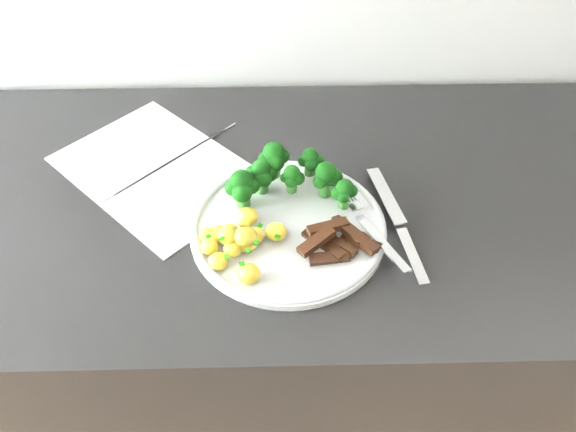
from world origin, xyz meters
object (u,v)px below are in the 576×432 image
counter (231,352)px  recipe_paper (158,170)px  beef_strips (339,240)px  plate (288,226)px  knife (403,236)px  fork (372,229)px  broccoli (284,174)px  potatoes (239,240)px

counter → recipe_paper: size_ratio=6.22×
beef_strips → plate: bearing=150.0°
knife → counter: bearing=162.0°
fork → plate: bearing=171.3°
recipe_paper → beef_strips: 0.33m
counter → beef_strips: 0.52m
broccoli → potatoes: (-0.07, -0.11, -0.02)m
recipe_paper → potatoes: (0.14, -0.18, 0.02)m
plate → broccoli: bearing=93.6°
counter → plate: bearing=-30.1°
beef_strips → knife: size_ratio=0.53×
broccoli → knife: broccoli is taller
plate → fork: bearing=-8.7°
counter → broccoli: size_ratio=12.26×
fork → beef_strips: bearing=-155.8°
fork → knife: size_ratio=0.78×
recipe_paper → knife: size_ratio=1.66×
plate → beef_strips: beef_strips is taller
potatoes → beef_strips: size_ratio=1.11×
plate → beef_strips: bearing=-30.0°
plate → potatoes: size_ratio=2.11×
beef_strips → counter: bearing=150.0°
recipe_paper → potatoes: 0.23m
recipe_paper → broccoli: bearing=-18.8°
counter → plate: (0.12, -0.07, 0.46)m
beef_strips → fork: (0.05, 0.02, -0.00)m
broccoli → beef_strips: bearing=-55.5°
plate → broccoli: 0.08m
plate → knife: (0.16, -0.02, 0.00)m
plate → broccoli: size_ratio=1.47×
plate → potatoes: 0.08m
broccoli → potatoes: 0.13m
plate → knife: 0.17m
fork → knife: (0.04, -0.01, -0.01)m
recipe_paper → plate: (0.21, -0.14, 0.01)m
plate → beef_strips: 0.08m
broccoli → recipe_paper: bearing=161.2°
counter → broccoli: (0.11, -0.00, 0.50)m
counter → fork: size_ratio=13.18×
potatoes → fork: potatoes is taller
recipe_paper → fork: size_ratio=2.12×
fork → knife: bearing=-6.7°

